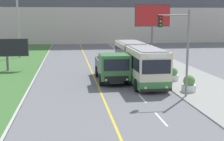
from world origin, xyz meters
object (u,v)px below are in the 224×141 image
Objects in this scene: planter_round_near at (189,84)px; dump_truck at (113,68)px; utility_pole_far at (18,20)px; traffic_light_mast at (179,43)px; planter_round_second at (173,75)px; billboard_large at (152,18)px; city_bus at (138,62)px; planter_round_far at (149,61)px; planter_round_third at (160,67)px; billboard_small at (7,48)px.

dump_truck is at bearing 141.01° from planter_round_near.
dump_truck is 21.38m from utility_pole_far.
traffic_light_mast reaches higher than planter_round_second.
utility_pole_far reaches higher than billboard_large.
city_bus is 2.93m from dump_truck.
planter_round_near is (15.86, -22.41, -4.64)m from utility_pole_far.
planter_round_far is (15.91, -10.14, -4.64)m from utility_pole_far.
city_bus is 6.40m from planter_round_near.
dump_truck is at bearing -150.38° from city_bus.
city_bus reaches higher than planter_round_far.
dump_truck is 6.74m from planter_round_third.
city_bus is 1.82× the size of dump_truck.
city_bus is 13.31m from billboard_large.
billboard_small is (-10.27, 7.43, 1.10)m from dump_truck.
billboard_large is at bearing -15.32° from utility_pole_far.
city_bus is at bearing 150.80° from planter_round_second.
traffic_light_mast is 5.36× the size of planter_round_second.
planter_round_near is at bearing -36.98° from billboard_small.
billboard_small reaches higher than city_bus.
billboard_large is at bearing 62.00° from dump_truck.
utility_pole_far is 11.10m from billboard_small.
dump_truck is 1.11× the size of traffic_light_mast.
utility_pole_far reaches higher than planter_round_third.
billboard_large is 18.58m from billboard_small.
utility_pole_far is (-10.59, 18.15, 3.96)m from dump_truck.
planter_round_second is (16.01, -18.32, -4.68)m from utility_pole_far.
utility_pole_far is 8.35× the size of planter_round_third.
planter_round_third is (16.03, -14.23, -4.64)m from utility_pole_far.
utility_pole_far is at bearing 164.68° from billboard_large.
dump_truck is at bearing -123.59° from planter_round_far.
billboard_large is 5.77× the size of planter_round_far.
billboard_large is (4.55, 11.87, 3.94)m from city_bus.
city_bus is at bearing 115.65° from planter_round_near.
utility_pole_far is 18.32m from billboard_large.
billboard_large is 14.46m from planter_round_second.
billboard_large reaches higher than traffic_light_mast.
billboard_small is at bearing -88.27° from utility_pole_far.
city_bus is 10.08× the size of planter_round_third.
city_bus is 7.21m from planter_round_far.
planter_round_third is (2.91, 2.48, -1.00)m from city_bus.
city_bus is at bearing -113.00° from planter_round_far.
planter_round_third is (15.71, -3.52, -1.78)m from billboard_small.
utility_pole_far is 1.67× the size of traffic_light_mast.
billboard_large reaches higher than planter_round_far.
planter_round_third is (0.17, 8.18, -0.01)m from planter_round_near.
planter_round_near is at bearing -90.23° from planter_round_far.
billboard_large is 1.62× the size of billboard_small.
billboard_small is at bearing 154.12° from planter_round_second.
traffic_light_mast is 19.33m from billboard_small.
planter_round_far is (0.05, 12.27, -0.00)m from planter_round_near.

